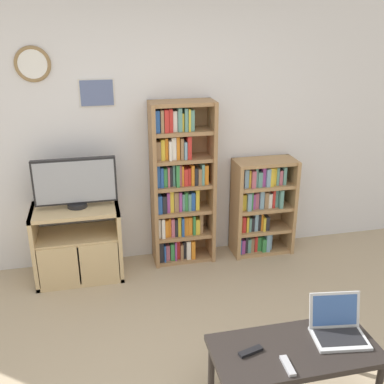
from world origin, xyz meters
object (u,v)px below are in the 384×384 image
laptop (337,326)px  tv_stand (78,243)px  bookshelf_short (259,205)px  television (75,183)px  bookshelf_tall (180,186)px  remote_near_laptop (251,351)px  remote_far_from_laptop (288,366)px  coffee_table (295,354)px

laptop → tv_stand: bearing=140.5°
tv_stand → bookshelf_short: bearing=3.8°
television → bookshelf_tall: bearing=6.6°
television → bookshelf_tall: 1.00m
tv_stand → bookshelf_tall: (1.01, 0.13, 0.44)m
tv_stand → bookshelf_tall: size_ratio=0.49×
bookshelf_tall → laptop: bookshelf_tall is taller
remote_near_laptop → remote_far_from_laptop: 0.24m
laptop → remote_near_laptop: laptop is taller
remote_near_laptop → bookshelf_tall: bearing=165.5°
television → bookshelf_short: bearing=3.2°
bookshelf_tall → coffee_table: bearing=-80.7°
tv_stand → coffee_table: 2.31m
bookshelf_short → laptop: bookshelf_short is taller
bookshelf_tall → remote_far_from_laptop: size_ratio=10.10×
bookshelf_short → remote_near_laptop: bookshelf_short is taller
tv_stand → remote_far_from_laptop: size_ratio=4.95×
bookshelf_tall → laptop: bearing=-71.8°
bookshelf_tall → remote_near_laptop: size_ratio=9.85×
coffee_table → laptop: laptop is taller
remote_far_from_laptop → tv_stand: bearing=-56.2°
bookshelf_tall → coffee_table: 2.08m
remote_near_laptop → remote_far_from_laptop: size_ratio=1.03×
tv_stand → television: 0.59m
television → bookshelf_tall: bookshelf_tall is taller
bookshelf_short → television: bearing=-176.8°
bookshelf_short → remote_far_from_laptop: (-0.63, -2.15, -0.08)m
television → bookshelf_short: size_ratio=0.73×
tv_stand → bookshelf_short: (1.86, 0.12, 0.16)m
tv_stand → bookshelf_tall: bookshelf_tall is taller
bookshelf_short → laptop: (-0.20, -1.94, -0.03)m
coffee_table → remote_near_laptop: bearing=176.2°
remote_far_from_laptop → remote_near_laptop: bearing=-41.2°
remote_far_from_laptop → coffee_table: bearing=-126.1°
laptop → television: bearing=139.7°
laptop → bookshelf_tall: bearing=116.4°
bookshelf_tall → bookshelf_short: bearing=-0.8°
bookshelf_tall → television: bearing=-173.4°
television → remote_near_laptop: 2.20m
laptop → remote_near_laptop: bearing=-168.1°
coffee_table → remote_far_from_laptop: (-0.12, -0.14, 0.06)m
bookshelf_tall → coffee_table: (0.33, -2.01, -0.42)m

